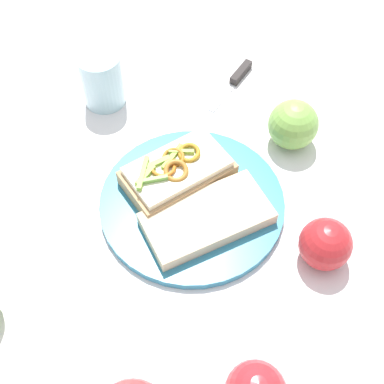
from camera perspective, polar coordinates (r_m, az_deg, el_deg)
ground_plane at (r=0.73m, az=-0.00°, el=-1.49°), size 2.00×2.00×0.00m
plate at (r=0.73m, az=-0.00°, el=-1.21°), size 0.26×0.26×0.01m
sandwich at (r=0.73m, az=-1.90°, el=2.21°), size 0.10×0.16×0.05m
bread_slice_side at (r=0.69m, az=1.95°, el=-2.85°), size 0.10×0.18×0.02m
apple_0 at (r=0.79m, az=11.34°, el=7.47°), size 0.11×0.11×0.08m
apple_4 at (r=0.68m, az=14.80°, el=-5.69°), size 0.10×0.10×0.07m
drinking_glass at (r=0.85m, az=-10.11°, el=12.36°), size 0.07×0.07×0.09m
knife at (r=0.90m, az=5.05°, el=12.66°), size 0.07×0.12×0.02m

